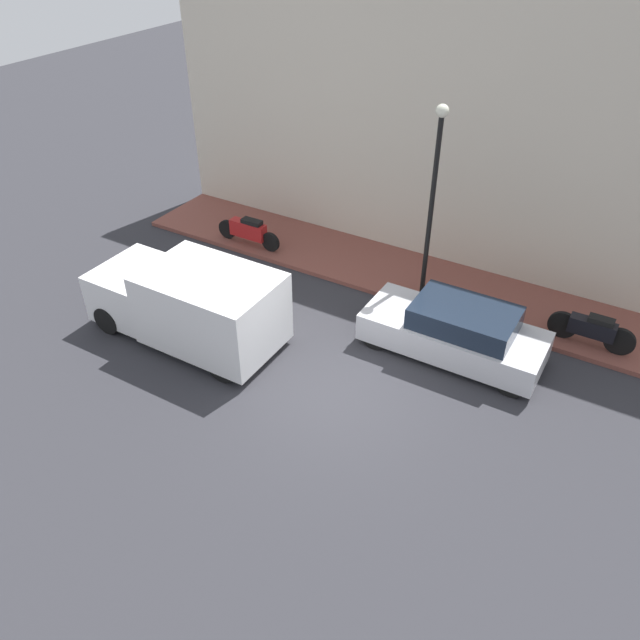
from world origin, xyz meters
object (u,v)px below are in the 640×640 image
Objects in this scene: streetlamp at (433,188)px; delivery_van at (188,302)px; motorcycle_black at (592,329)px; parked_car at (456,331)px; motorcycle_red at (249,231)px.

delivery_van is at bearing 135.56° from streetlamp.
motorcycle_black is 0.39× the size of streetlamp.
parked_car is at bearing -65.74° from delivery_van.
parked_car is 3.17m from motorcycle_black.
motorcycle_red is (4.20, 1.35, -0.40)m from delivery_van.
streetlamp is at bearing -90.07° from motorcycle_red.
motorcycle_black is 9.59m from motorcycle_red.
delivery_van is 4.43m from motorcycle_red.
streetlamp reaches higher than motorcycle_red.
streetlamp is at bearing 41.84° from parked_car.
parked_car is 0.83× the size of streetlamp.
parked_car is 2.11× the size of motorcycle_black.
motorcycle_black is (4.28, -8.24, -0.40)m from delivery_van.
motorcycle_red is at bearing 90.47° from motorcycle_black.
parked_car is 7.15m from motorcycle_red.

